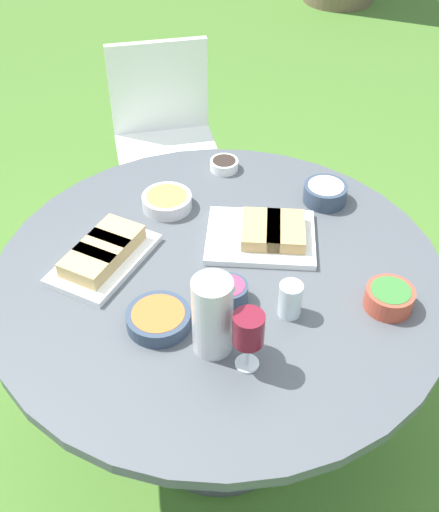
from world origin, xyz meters
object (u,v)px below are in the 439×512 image
dining_table (220,301)px  water_pitcher (213,316)px  chair_near_left (164,130)px  wine_glass (248,331)px

dining_table → water_pitcher: (-0.08, -0.26, 0.23)m
chair_near_left → wine_glass: wine_glass is taller
wine_glass → water_pitcher: bearing=132.2°
chair_near_left → water_pitcher: water_pitcher is taller
dining_table → wine_glass: (-0.01, -0.34, 0.24)m
water_pitcher → wine_glass: (0.07, -0.08, 0.01)m
chair_near_left → wine_glass: 1.60m
water_pitcher → dining_table: bearing=73.7°
dining_table → chair_near_left: size_ratio=1.46×
wine_glass → chair_near_left: bearing=88.9°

